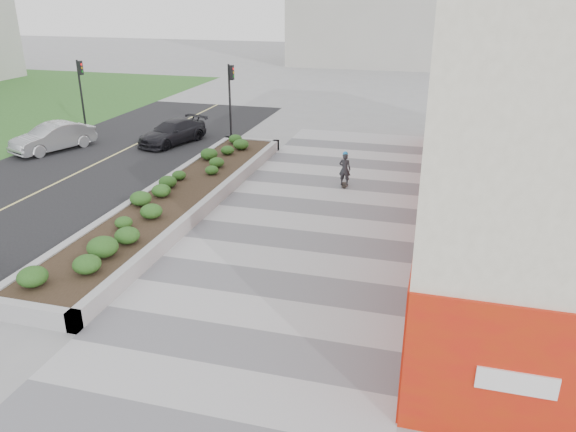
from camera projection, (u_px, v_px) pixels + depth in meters
name	position (u px, v px, depth m)	size (l,w,h in m)	color
ground	(254.00, 316.00, 14.79)	(160.00, 160.00, 0.00)	gray
walkway	(285.00, 266.00, 17.46)	(8.00, 36.00, 0.01)	#A8A8AD
building	(523.00, 113.00, 19.59)	(6.04, 24.08, 8.00)	beige
planter	(179.00, 195.00, 22.24)	(3.00, 18.00, 0.90)	#9E9EA0
street	(41.00, 190.00, 24.00)	(10.00, 40.00, 0.00)	black
traffic_signal_near	(231.00, 91.00, 31.17)	(0.33, 0.28, 4.20)	black
traffic_signal_far	(81.00, 85.00, 32.99)	(0.33, 0.28, 4.20)	black
manhole_cover	(301.00, 268.00, 17.34)	(0.44, 0.44, 0.01)	#595654
skateboarder	(345.00, 169.00, 24.21)	(0.54, 0.74, 1.58)	beige
car_silver	(53.00, 137.00, 29.66)	(1.53, 4.39, 1.45)	#A8AAB0
car_dark	(172.00, 132.00, 31.08)	(1.77, 4.36, 1.27)	black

